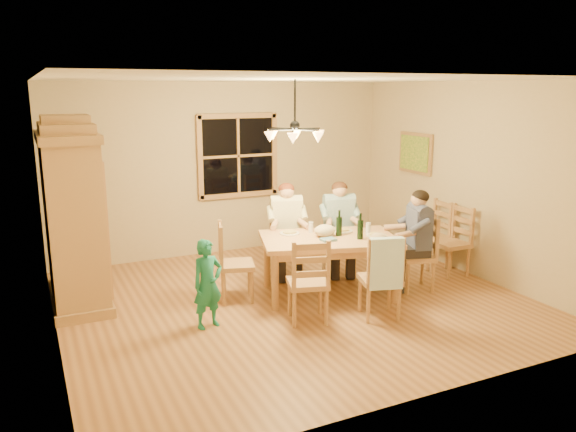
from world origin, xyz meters
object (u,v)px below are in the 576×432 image
chair_end_left (237,276)px  chair_spare_front (450,254)px  chair_spare_back (430,246)px  adult_woman (287,218)px  chair_end_right (416,267)px  adult_plaid_man (339,216)px  chandelier (295,134)px  chair_near_right (379,292)px  wine_bottle_b (360,226)px  chair_near_left (308,296)px  dining_table (329,245)px  chair_far_right (338,253)px  chair_far_left (287,255)px  adult_slate_man (418,228)px  wine_bottle_a (339,223)px  armoire (74,220)px  child (208,284)px

chair_end_left → chair_spare_front: bearing=99.4°
chair_spare_back → adult_woman: bearing=80.7°
chair_end_right → adult_plaid_man: size_ratio=1.13×
chandelier → chair_spare_front: (2.45, -0.03, -1.77)m
chair_near_right → wine_bottle_b: wine_bottle_b is taller
chair_near_left → chandelier: bearing=94.2°
chair_near_left → adult_woman: 1.68m
dining_table → wine_bottle_b: (0.31, -0.24, 0.27)m
chandelier → wine_bottle_b: 1.42m
chair_far_right → chair_near_left: bearing=64.8°
chair_far_left → adult_woman: size_ratio=1.13×
adult_slate_man → chair_far_left: bearing=63.4°
wine_bottle_a → chair_spare_front: wine_bottle_a is taller
adult_woman → adult_plaid_man: 0.75m
chair_far_right → wine_bottle_b: wine_bottle_b is taller
dining_table → chair_end_right: 1.22m
chair_near_right → adult_slate_man: size_ratio=1.13×
armoire → adult_slate_man: (4.04, -1.39, -0.22)m
adult_slate_man → child: (-2.82, 0.02, -0.34)m
chair_spare_back → chair_end_right: bearing=134.8°
chair_far_left → chair_end_left: bearing=46.7°
adult_plaid_man → chair_spare_front: (1.41, -0.72, -0.54)m
chair_far_left → armoire: bearing=13.1°
adult_woman → adult_slate_man: (1.30, -1.22, 0.00)m
adult_plaid_man → chair_end_left: bearing=28.0°
dining_table → chair_end_left: 1.22m
armoire → chair_near_right: 3.73m
chair_far_right → chair_end_left: (-1.67, -0.33, 0.00)m
chair_near_right → adult_woman: (-0.35, 1.77, 0.54)m
chair_far_right → chair_spare_back: size_ratio=1.00×
child → chair_near_right: bearing=-31.7°
dining_table → adult_woman: (-0.18, 0.88, 0.18)m
dining_table → chair_spare_front: size_ratio=1.93×
wine_bottle_b → chair_end_right: bearing=-6.9°
chair_far_left → chair_far_right: (0.72, -0.21, 0.00)m
chair_end_right → adult_woman: bearing=63.4°
chair_far_left → adult_woman: bearing=-0.0°
chair_near_left → wine_bottle_a: size_ratio=3.00×
chandelier → adult_woman: (0.32, 0.91, -1.24)m
adult_woman → wine_bottle_a: size_ratio=2.65×
chair_spare_front → chair_far_left: bearing=67.4°
adult_woman → wine_bottle_b: bearing=130.1°
armoire → adult_woman: size_ratio=2.63×
chandelier → adult_slate_man: chandelier is taller
chair_near_right → adult_plaid_man: 1.69m
chair_end_left → wine_bottle_a: (1.28, -0.31, 0.62)m
adult_plaid_man → chair_end_right: bearing=136.6°
chair_end_left → chair_end_right: same height
chair_end_left → wine_bottle_b: size_ratio=3.00×
chair_near_left → wine_bottle_b: 1.20m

